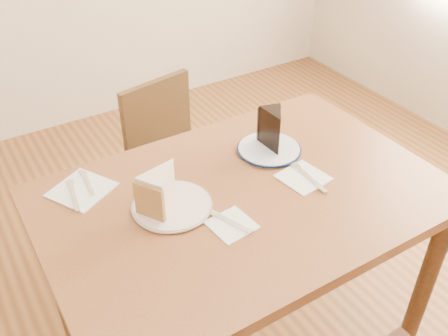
# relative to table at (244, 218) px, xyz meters

# --- Properties ---
(table) EXTENTS (1.20, 0.80, 0.75)m
(table) POSITION_rel_table_xyz_m (0.00, 0.00, 0.00)
(table) COLOR #522C16
(table) RESTS_ON ground
(chair_far) EXTENTS (0.46, 0.46, 0.80)m
(chair_far) POSITION_rel_table_xyz_m (0.08, 0.62, -0.21)
(chair_far) COLOR #301E0E
(chair_far) RESTS_ON ground
(plate_cream) EXTENTS (0.22, 0.22, 0.01)m
(plate_cream) POSITION_rel_table_xyz_m (-0.21, 0.05, 0.10)
(plate_cream) COLOR silver
(plate_cream) RESTS_ON table
(plate_navy) EXTENTS (0.21, 0.21, 0.01)m
(plate_navy) POSITION_rel_table_xyz_m (0.20, 0.15, 0.10)
(plate_navy) COLOR white
(plate_navy) RESTS_ON table
(carrot_cake) EXTENTS (0.15, 0.14, 0.11)m
(carrot_cake) POSITION_rel_table_xyz_m (-0.23, 0.07, 0.16)
(carrot_cake) COLOR beige
(carrot_cake) RESTS_ON plate_cream
(chocolate_cake) EXTENTS (0.10, 0.12, 0.12)m
(chocolate_cake) POSITION_rel_table_xyz_m (0.21, 0.14, 0.17)
(chocolate_cake) COLOR black
(chocolate_cake) RESTS_ON plate_navy
(napkin_cream) EXTENTS (0.13, 0.13, 0.00)m
(napkin_cream) POSITION_rel_table_xyz_m (-0.11, -0.10, 0.10)
(napkin_cream) COLOR white
(napkin_cream) RESTS_ON table
(napkin_navy) EXTENTS (0.15, 0.15, 0.00)m
(napkin_navy) POSITION_rel_table_xyz_m (0.20, -0.03, 0.10)
(napkin_navy) COLOR white
(napkin_navy) RESTS_ON table
(napkin_spare) EXTENTS (0.22, 0.22, 0.00)m
(napkin_spare) POSITION_rel_table_xyz_m (-0.41, 0.27, 0.10)
(napkin_spare) COLOR white
(napkin_spare) RESTS_ON table
(fork_cream) EXTENTS (0.06, 0.14, 0.00)m
(fork_cream) POSITION_rel_table_xyz_m (-0.11, -0.09, 0.10)
(fork_cream) COLOR white
(fork_cream) RESTS_ON napkin_cream
(knife_navy) EXTENTS (0.02, 0.17, 0.00)m
(knife_navy) POSITION_rel_table_xyz_m (0.21, -0.05, 0.10)
(knife_navy) COLOR silver
(knife_navy) RESTS_ON napkin_navy
(fork_spare) EXTENTS (0.03, 0.14, 0.00)m
(fork_spare) POSITION_rel_table_xyz_m (-0.39, 0.29, 0.10)
(fork_spare) COLOR silver
(fork_spare) RESTS_ON napkin_spare
(knife_spare) EXTENTS (0.04, 0.16, 0.00)m
(knife_spare) POSITION_rel_table_xyz_m (-0.44, 0.25, 0.10)
(knife_spare) COLOR silver
(knife_spare) RESTS_ON napkin_spare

